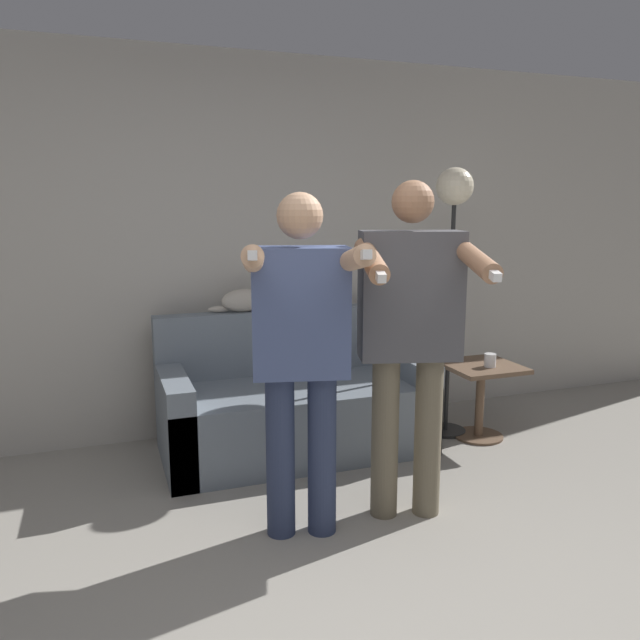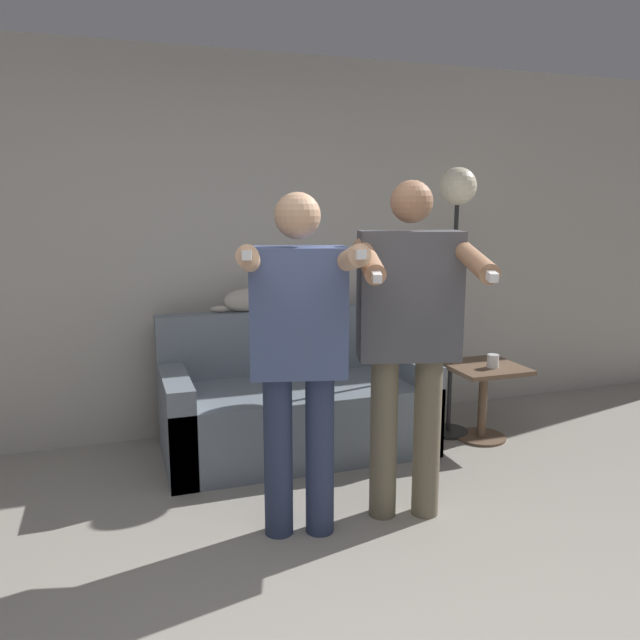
% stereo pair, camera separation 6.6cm
% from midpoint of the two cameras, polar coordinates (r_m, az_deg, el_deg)
% --- Properties ---
extents(wall_back, '(10.00, 0.05, 2.60)m').
position_cam_midpoint_polar(wall_back, '(4.37, -7.57, 6.50)').
color(wall_back, '#B7B2A8').
rests_on(wall_back, ground_plane).
extents(couch, '(1.71, 0.82, 0.89)m').
position_cam_midpoint_polar(couch, '(4.14, -1.78, -7.90)').
color(couch, slate).
rests_on(couch, ground_plane).
extents(person_left, '(0.62, 0.76, 1.66)m').
position_cam_midpoint_polar(person_left, '(2.91, -1.33, -2.15)').
color(person_left, '#2D3856').
rests_on(person_left, ground_plane).
extents(person_right, '(0.68, 0.78, 1.72)m').
position_cam_midpoint_polar(person_right, '(3.12, 8.74, -0.69)').
color(person_right, '#6B604C').
rests_on(person_right, ground_plane).
extents(cat, '(0.42, 0.13, 0.18)m').
position_cam_midpoint_polar(cat, '(4.21, -6.15, 1.91)').
color(cat, '#B7AD9E').
rests_on(cat, couch).
extents(floor_lamp, '(0.28, 0.28, 1.84)m').
position_cam_midpoint_polar(floor_lamp, '(4.32, 12.80, 8.90)').
color(floor_lamp, black).
rests_on(floor_lamp, ground_plane).
extents(side_table, '(0.49, 0.49, 0.52)m').
position_cam_midpoint_polar(side_table, '(4.44, 15.13, -5.82)').
color(side_table, brown).
rests_on(side_table, ground_plane).
extents(cup, '(0.08, 0.08, 0.09)m').
position_cam_midpoint_polar(cup, '(4.35, 15.95, -3.63)').
color(cup, white).
rests_on(cup, side_table).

